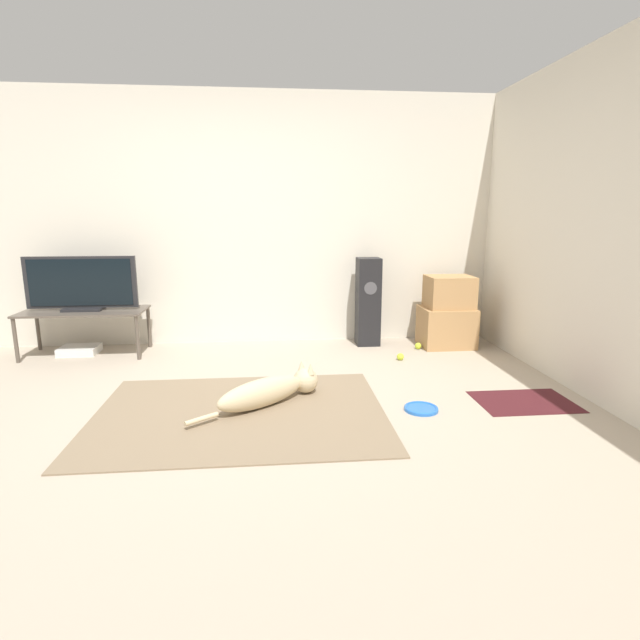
# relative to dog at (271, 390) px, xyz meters

# --- Properties ---
(ground_plane) EXTENTS (12.00, 12.00, 0.00)m
(ground_plane) POSITION_rel_dog_xyz_m (-0.24, -0.22, -0.11)
(ground_plane) COLOR #B2A38E
(wall_back) EXTENTS (8.00, 0.06, 2.55)m
(wall_back) POSITION_rel_dog_xyz_m (-0.24, 1.88, 1.16)
(wall_back) COLOR silver
(wall_back) RESTS_ON ground_plane
(wall_right) EXTENTS (0.06, 8.00, 2.55)m
(wall_right) POSITION_rel_dog_xyz_m (2.36, -0.22, 1.16)
(wall_right) COLOR silver
(wall_right) RESTS_ON ground_plane
(area_rug) EXTENTS (1.98, 1.50, 0.01)m
(area_rug) POSITION_rel_dog_xyz_m (-0.22, -0.14, -0.11)
(area_rug) COLOR #847056
(area_rug) RESTS_ON ground_plane
(dog) EXTENTS (0.91, 0.71, 0.24)m
(dog) POSITION_rel_dog_xyz_m (0.00, 0.00, 0.00)
(dog) COLOR beige
(dog) RESTS_ON area_rug
(frisbee) EXTENTS (0.24, 0.24, 0.03)m
(frisbee) POSITION_rel_dog_xyz_m (1.04, -0.20, -0.10)
(frisbee) COLOR blue
(frisbee) RESTS_ON ground_plane
(cardboard_box_lower) EXTENTS (0.53, 0.43, 0.40)m
(cardboard_box_lower) POSITION_rel_dog_xyz_m (1.81, 1.47, 0.09)
(cardboard_box_lower) COLOR tan
(cardboard_box_lower) RESTS_ON ground_plane
(cardboard_box_upper) EXTENTS (0.46, 0.37, 0.32)m
(cardboard_box_upper) POSITION_rel_dog_xyz_m (1.82, 1.47, 0.45)
(cardboard_box_upper) COLOR tan
(cardboard_box_upper) RESTS_ON cardboard_box_lower
(floor_speaker) EXTENTS (0.23, 0.24, 0.91)m
(floor_speaker) POSITION_rel_dog_xyz_m (1.01, 1.62, 0.34)
(floor_speaker) COLOR black
(floor_speaker) RESTS_ON ground_plane
(tv_stand) EXTENTS (1.14, 0.51, 0.44)m
(tv_stand) POSITION_rel_dog_xyz_m (-1.79, 1.49, 0.28)
(tv_stand) COLOR brown
(tv_stand) RESTS_ON ground_plane
(tv) EXTENTS (1.03, 0.20, 0.52)m
(tv) POSITION_rel_dog_xyz_m (-1.79, 1.50, 0.58)
(tv) COLOR #232326
(tv) RESTS_ON tv_stand
(tennis_ball_by_boxes) EXTENTS (0.07, 0.07, 0.07)m
(tennis_ball_by_boxes) POSITION_rel_dog_xyz_m (1.21, 1.01, -0.08)
(tennis_ball_by_boxes) COLOR #C6E033
(tennis_ball_by_boxes) RESTS_ON ground_plane
(tennis_ball_near_speaker) EXTENTS (0.07, 0.07, 0.07)m
(tennis_ball_near_speaker) POSITION_rel_dog_xyz_m (1.49, 1.37, -0.08)
(tennis_ball_near_speaker) COLOR #C6E033
(tennis_ball_near_speaker) RESTS_ON ground_plane
(game_console) EXTENTS (0.35, 0.28, 0.08)m
(game_console) POSITION_rel_dog_xyz_m (-1.88, 1.52, -0.07)
(game_console) COLOR white
(game_console) RESTS_ON ground_plane
(door_mat) EXTENTS (0.70, 0.49, 0.01)m
(door_mat) POSITION_rel_dog_xyz_m (1.84, -0.12, -0.11)
(door_mat) COLOR #47191E
(door_mat) RESTS_ON ground_plane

